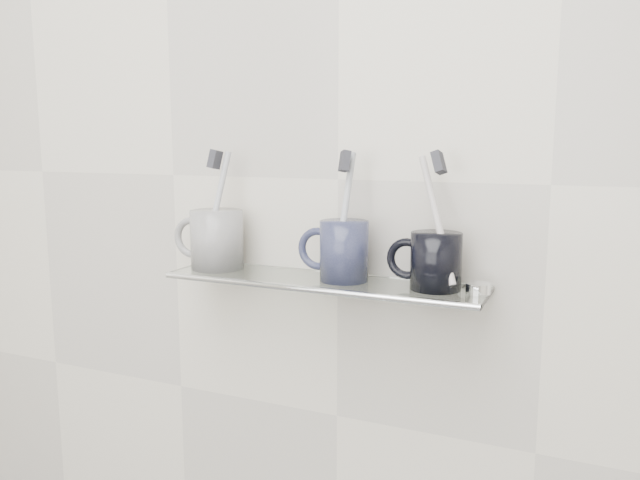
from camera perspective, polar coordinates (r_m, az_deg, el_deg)
The scene contains 18 objects.
wall_back at distance 1.00m, azimuth 1.66°, elevation 5.56°, with size 2.50×2.50×0.00m, color beige.
shelf_glass at distance 0.96m, azimuth 0.22°, elevation -3.82°, with size 0.50×0.12×0.01m, color silver.
shelf_rail at distance 0.91m, azimuth -1.19°, elevation -4.54°, with size 0.01×0.01×0.50m, color silver.
bracket_left at distance 1.10m, azimuth -8.84°, elevation -2.86°, with size 0.02×0.02×0.03m, color silver.
bracket_right at distance 0.95m, azimuth 13.12°, elevation -4.93°, with size 0.02×0.02×0.03m, color silver.
mug_left at distance 1.05m, azimuth -9.40°, elevation 0.05°, with size 0.09×0.09×0.10m, color silver.
mug_left_handle at distance 1.08m, azimuth -11.61°, elevation 0.21°, with size 0.07×0.07×0.01m, color silver.
toothbrush_left at distance 1.04m, azimuth -9.47°, elevation 2.89°, with size 0.01×0.01×0.19m, color #B7BEC4.
bristles_left at distance 1.04m, azimuth -9.59°, elevation 7.29°, with size 0.01×0.02×0.03m, color #2E2E36.
mug_center at distance 0.95m, azimuth 2.22°, elevation -1.00°, with size 0.07×0.07×0.09m, color #1A1C39.
mug_center_handle at distance 0.96m, azimuth -0.17°, elevation -0.82°, with size 0.07×0.07×0.01m, color #1A1C39.
toothbrush_center at distance 0.94m, azimuth 2.24°, elevation 2.32°, with size 0.01×0.01×0.19m, color #A9B2BB.
bristles_center at distance 0.93m, azimuth 2.27°, elevation 7.22°, with size 0.01×0.02×0.03m, color #2E2E36.
mug_right at distance 0.90m, azimuth 10.55°, elevation -1.91°, with size 0.07×0.07×0.08m, color black.
mug_right_handle at distance 0.92m, azimuth 7.96°, elevation -1.72°, with size 0.06×0.06×0.01m, color black.
toothbrush_right at distance 0.90m, azimuth 10.66°, elevation 1.86°, with size 0.01×0.01×0.19m, color beige.
bristles_right at distance 0.89m, azimuth 10.81°, elevation 6.98°, with size 0.01×0.02×0.03m, color #2E2E36.
chrome_cap at distance 0.90m, azimuth 14.25°, elevation -4.29°, with size 0.03×0.03×0.01m, color silver.
Camera 1 is at (0.38, 0.18, 1.31)m, focal length 35.00 mm.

